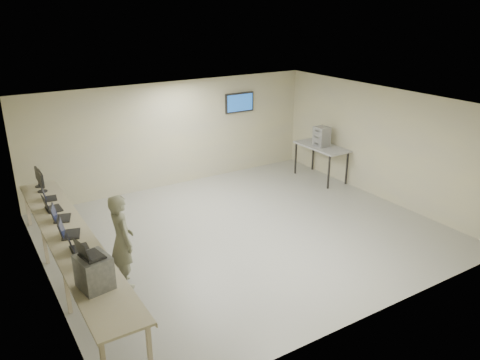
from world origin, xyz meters
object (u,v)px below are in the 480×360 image
workbench (71,239)px  soldier (122,241)px  equipment_box (94,272)px  side_table (321,148)px

workbench → soldier: 0.92m
workbench → soldier: soldier is taller
workbench → soldier: (0.73, -0.57, 0.02)m
equipment_box → soldier: (0.79, 1.23, -0.29)m
workbench → equipment_box: (-0.06, -1.80, 0.32)m
equipment_box → soldier: soldier is taller
soldier → side_table: soldier is taller
equipment_box → side_table: bearing=16.0°
equipment_box → side_table: 8.05m
soldier → side_table: 6.85m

